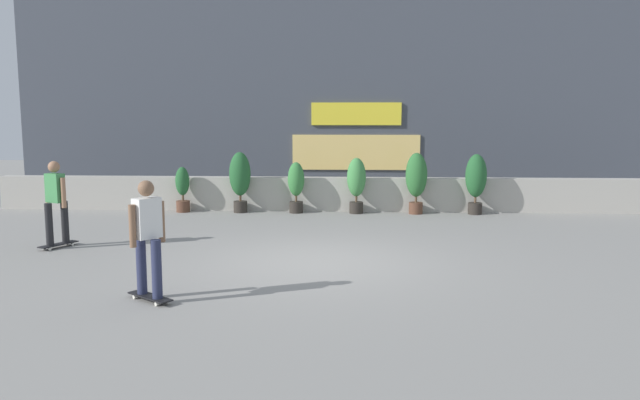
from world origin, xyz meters
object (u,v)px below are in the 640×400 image
at_px(potted_plant_5, 476,179).
at_px(potted_plant_4, 416,178).
at_px(potted_plant_3, 356,181).
at_px(potted_plant_0, 183,188).
at_px(skater_far_right, 56,200).
at_px(skater_mid_plaza, 148,235).
at_px(potted_plant_1, 240,177).
at_px(potted_plant_2, 296,184).

bearing_deg(potted_plant_5, potted_plant_4, 180.00).
bearing_deg(potted_plant_3, potted_plant_4, -0.00).
height_order(potted_plant_0, skater_far_right, skater_far_right).
bearing_deg(potted_plant_0, potted_plant_3, 0.00).
bearing_deg(skater_mid_plaza, potted_plant_1, 91.01).
xyz_separation_m(potted_plant_3, potted_plant_5, (3.10, -0.00, 0.07)).
height_order(potted_plant_1, potted_plant_3, potted_plant_1).
bearing_deg(potted_plant_4, potted_plant_1, 180.00).
relative_size(potted_plant_3, potted_plant_5, 0.93).
xyz_separation_m(skater_mid_plaza, skater_far_right, (-2.92, 3.41, 0.00)).
distance_m(potted_plant_0, skater_mid_plaza, 8.19).
bearing_deg(skater_far_right, potted_plant_3, 38.18).
relative_size(potted_plant_0, potted_plant_2, 0.90).
relative_size(potted_plant_0, potted_plant_4, 0.75).
height_order(potted_plant_3, skater_far_right, skater_far_right).
distance_m(potted_plant_4, potted_plant_5, 1.54).
bearing_deg(potted_plant_0, skater_mid_plaza, -78.11).
bearing_deg(potted_plant_1, skater_far_right, -121.14).
xyz_separation_m(potted_plant_0, skater_far_right, (-1.24, -4.60, 0.30)).
relative_size(potted_plant_1, potted_plant_3, 1.10).
relative_size(potted_plant_1, potted_plant_5, 1.02).
distance_m(potted_plant_1, potted_plant_5, 6.17).
bearing_deg(potted_plant_3, potted_plant_1, 180.00).
bearing_deg(potted_plant_1, potted_plant_2, 0.00).
distance_m(potted_plant_0, skater_far_right, 4.78).
height_order(skater_mid_plaza, skater_far_right, same).
relative_size(potted_plant_1, skater_far_right, 0.95).
height_order(potted_plant_1, potted_plant_4, potted_plant_1).
bearing_deg(potted_plant_2, potted_plant_0, 180.00).
distance_m(potted_plant_1, potted_plant_2, 1.50).
height_order(potted_plant_2, skater_mid_plaza, skater_mid_plaza).
height_order(potted_plant_5, skater_far_right, skater_far_right).
relative_size(potted_plant_2, potted_plant_5, 0.85).
bearing_deg(skater_mid_plaza, potted_plant_0, 101.89).
distance_m(potted_plant_0, potted_plant_5, 7.72).
height_order(potted_plant_3, skater_mid_plaza, skater_mid_plaza).
bearing_deg(potted_plant_1, skater_mid_plaza, -88.99).
distance_m(potted_plant_2, skater_mid_plaza, 8.12).
distance_m(potted_plant_1, potted_plant_3, 3.07).
bearing_deg(potted_plant_0, potted_plant_4, -0.00).
bearing_deg(potted_plant_5, potted_plant_2, 180.00).
relative_size(potted_plant_3, skater_far_right, 0.86).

